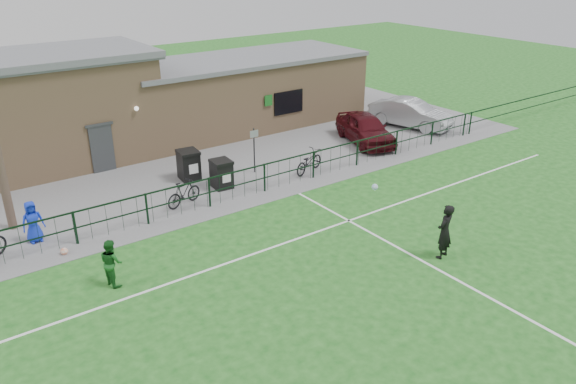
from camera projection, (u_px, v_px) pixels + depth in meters
ground at (389, 289)px, 16.29m from camera, size 90.00×90.00×0.00m
paving_strip at (182, 158)px, 26.31m from camera, size 34.00×13.00×0.02m
pitch_line_touch at (246, 199)px, 22.08m from camera, size 28.00×0.10×0.01m
pitch_line_mid at (305, 236)px, 19.26m from camera, size 28.00×0.10×0.01m
pitch_line_perp at (435, 268)px, 17.36m from camera, size 0.10×16.00×0.01m
perimeter_fence at (243, 183)px, 21.99m from camera, size 28.00×0.10×1.20m
wheelie_bin_left at (189, 166)px, 23.72m from camera, size 0.87×0.97×1.18m
wheelie_bin_right at (221, 175)px, 22.91m from camera, size 0.78×0.87×1.09m
sign_post at (254, 150)px, 24.27m from camera, size 0.08×0.08×2.00m
car_maroon at (365, 128)px, 28.07m from camera, size 3.01×4.70×1.49m
car_silver at (410, 113)px, 30.59m from camera, size 2.81×4.79×1.49m
bicycle_d at (184, 193)px, 21.34m from camera, size 1.71×0.93×0.99m
bicycle_e at (309, 161)px, 24.49m from camera, size 1.97×1.22×0.98m
spectator_child at (33, 222)px, 18.60m from camera, size 0.74×0.50×1.46m
goalkeeper_kick at (443, 231)px, 17.65m from camera, size 1.00×3.07×1.82m
outfield_player at (111, 262)px, 16.27m from camera, size 0.66×0.78×1.44m
ball_ground at (64, 251)px, 18.07m from camera, size 0.24×0.24×0.24m
clubhouse at (135, 102)px, 27.18m from camera, size 24.25×5.40×4.96m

